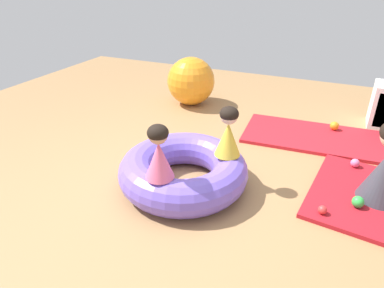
# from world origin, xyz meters

# --- Properties ---
(ground_plane) EXTENTS (8.00, 8.00, 0.00)m
(ground_plane) POSITION_xyz_m (0.00, 0.00, 0.00)
(ground_plane) COLOR #9E7549
(gym_mat_center_rear) EXTENTS (1.68, 0.94, 0.04)m
(gym_mat_center_rear) POSITION_xyz_m (1.03, 1.53, 0.02)
(gym_mat_center_rear) COLOR red
(gym_mat_center_rear) RESTS_ON ground
(gym_mat_near_left) EXTENTS (1.25, 1.31, 0.04)m
(gym_mat_near_left) POSITION_xyz_m (1.70, 0.45, 0.02)
(gym_mat_near_left) COLOR #B21923
(gym_mat_near_left) RESTS_ON ground
(inflatable_cushion) EXTENTS (1.20, 1.20, 0.33)m
(inflatable_cushion) POSITION_xyz_m (0.02, -0.01, 0.17)
(inflatable_cushion) COLOR #7056D1
(inflatable_cushion) RESTS_ON ground
(child_in_pink) EXTENTS (0.34, 0.34, 0.47)m
(child_in_pink) POSITION_xyz_m (0.00, -0.41, 0.56)
(child_in_pink) COLOR #E5608E
(child_in_pink) RESTS_ON inflatable_cushion
(child_in_yellow) EXTENTS (0.33, 0.33, 0.46)m
(child_in_yellow) POSITION_xyz_m (0.38, 0.17, 0.56)
(child_in_yellow) COLOR yellow
(child_in_yellow) RESTS_ON inflatable_cushion
(play_ball_pink) EXTENTS (0.09, 0.09, 0.09)m
(play_ball_pink) POSITION_xyz_m (1.50, 0.94, 0.08)
(play_ball_pink) COLOR pink
(play_ball_pink) RESTS_ON gym_mat_near_left
(play_ball_orange) EXTENTS (0.11, 0.11, 0.11)m
(play_ball_orange) POSITION_xyz_m (1.25, 1.80, 0.09)
(play_ball_orange) COLOR orange
(play_ball_orange) RESTS_ON gym_mat_center_rear
(play_ball_red) EXTENTS (0.07, 0.07, 0.07)m
(play_ball_red) POSITION_xyz_m (1.27, 0.03, 0.08)
(play_ball_red) COLOR red
(play_ball_red) RESTS_ON gym_mat_near_left
(play_ball_yellow) EXTENTS (0.07, 0.07, 0.07)m
(play_ball_yellow) POSITION_xyz_m (1.74, 0.83, 0.07)
(play_ball_yellow) COLOR yellow
(play_ball_yellow) RESTS_ON gym_mat_near_left
(play_ball_green) EXTENTS (0.10, 0.10, 0.10)m
(play_ball_green) POSITION_xyz_m (1.53, 0.24, 0.09)
(play_ball_green) COLOR green
(play_ball_green) RESTS_ON gym_mat_near_left
(exercise_ball_large) EXTENTS (0.70, 0.70, 0.70)m
(exercise_ball_large) POSITION_xyz_m (-0.81, 2.01, 0.35)
(exercise_ball_large) COLOR orange
(exercise_ball_large) RESTS_ON ground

